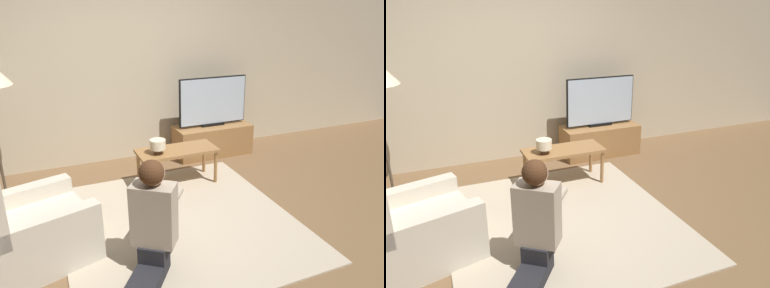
% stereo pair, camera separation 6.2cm
% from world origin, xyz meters
% --- Properties ---
extents(ground_plane, '(10.00, 10.00, 0.00)m').
position_xyz_m(ground_plane, '(0.00, 0.00, 0.00)').
color(ground_plane, brown).
extents(wall_back, '(10.00, 0.06, 2.60)m').
position_xyz_m(wall_back, '(0.00, 1.93, 1.30)').
color(wall_back, beige).
rests_on(wall_back, ground_plane).
extents(rug, '(2.22, 2.36, 0.02)m').
position_xyz_m(rug, '(0.00, 0.00, 0.01)').
color(rug, '#BCAD93').
rests_on(rug, ground_plane).
extents(tv_stand, '(1.10, 0.46, 0.43)m').
position_xyz_m(tv_stand, '(1.13, 1.55, 0.22)').
color(tv_stand, olive).
rests_on(tv_stand, ground_plane).
extents(tv, '(1.01, 0.08, 0.69)m').
position_xyz_m(tv, '(1.13, 1.56, 0.78)').
color(tv, black).
rests_on(tv, tv_stand).
extents(coffee_table, '(0.94, 0.41, 0.45)m').
position_xyz_m(coffee_table, '(0.30, 0.82, 0.40)').
color(coffee_table, olive).
rests_on(coffee_table, ground_plane).
extents(armchair, '(1.03, 0.97, 0.94)m').
position_xyz_m(armchair, '(-1.34, -0.07, 0.29)').
color(armchair, beige).
rests_on(armchair, ground_plane).
extents(person_kneeling, '(0.68, 0.80, 0.96)m').
position_xyz_m(person_kneeling, '(-0.44, -0.61, 0.49)').
color(person_kneeling, '#232328').
rests_on(person_kneeling, rug).
extents(table_lamp, '(0.18, 0.18, 0.17)m').
position_xyz_m(table_lamp, '(0.05, 0.77, 0.55)').
color(table_lamp, '#4C3823').
rests_on(table_lamp, coffee_table).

